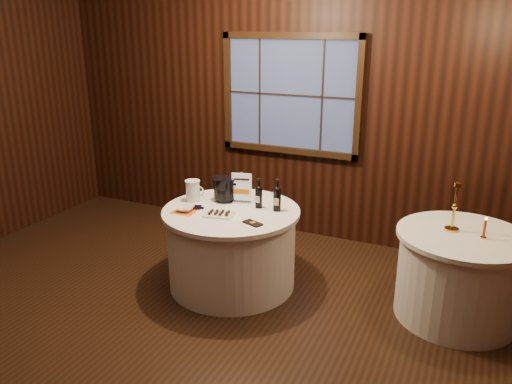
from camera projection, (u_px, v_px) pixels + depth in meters
The scene contains 16 objects.
ground at pixel (175, 339), 4.01m from camera, with size 6.00×6.00×0.00m, color black.
back_wall at pixel (291, 104), 5.65m from camera, with size 6.00×0.10×3.00m.
main_table at pixel (232, 247), 4.74m from camera, with size 1.28×1.28×0.77m.
side_table at pixel (459, 276), 4.20m from camera, with size 1.08×1.08×0.77m.
sign_stand at pixel (242, 192), 4.76m from camera, with size 0.19×0.13×0.31m.
port_bottle_left at pixel (259, 195), 4.63m from camera, with size 0.07×0.07×0.28m.
port_bottle_right at pixel (277, 197), 4.55m from camera, with size 0.07×0.08×0.30m.
ice_bucket at pixel (225, 189), 4.81m from camera, with size 0.23×0.23×0.23m.
chocolate_plate at pixel (219, 214), 4.47m from camera, with size 0.30×0.23×0.04m.
chocolate_box at pixel (253, 223), 4.28m from camera, with size 0.17×0.09×0.01m, color black.
grape_bunch at pixel (198, 208), 4.61m from camera, with size 0.17×0.10×0.04m.
glass_pitcher at pixel (193, 191), 4.81m from camera, with size 0.19×0.15×0.21m.
orange_napkin at pixel (185, 211), 4.58m from camera, with size 0.21×0.21×0.00m, color #E35713.
cracker_bowl at pixel (185, 209), 4.57m from camera, with size 0.15×0.15×0.04m, color silver.
brass_candlestick at pixel (454, 214), 4.10m from camera, with size 0.12×0.12×0.42m.
red_candle at pixel (484, 230), 3.97m from camera, with size 0.05×0.05×0.18m.
Camera 1 is at (2.04, -2.83, 2.39)m, focal length 35.00 mm.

